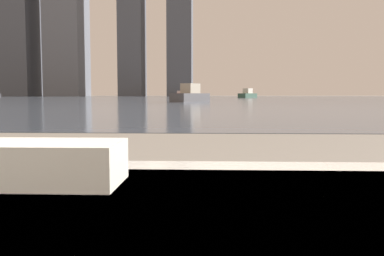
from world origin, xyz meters
TOP-DOWN VIEW (x-y plane):
  - towel_stack at (-0.12, 0.79)m, footprint 0.28×0.16m
  - harbor_water at (0.00, 62.00)m, footprint 180.00×110.00m
  - harbor_boat_2 at (-4.14, 64.37)m, footprint 2.19×3.11m
  - harbor_boat_4 at (-1.34, 33.89)m, footprint 3.11×4.03m
  - harbor_boat_5 at (6.35, 69.89)m, footprint 3.40×4.19m
  - skyline_tower_1 at (-39.28, 118.00)m, footprint 9.60×12.09m
  - skyline_tower_3 at (-7.90, 118.00)m, footprint 6.53×11.05m

SIDE VIEW (x-z plane):
  - harbor_water at x=0.00m, z-range 0.00..0.01m
  - harbor_boat_2 at x=-4.14m, z-range -0.15..0.96m
  - harbor_boat_4 at x=-1.34m, z-range -0.21..1.25m
  - towel_stack at x=-0.12m, z-range 0.48..0.56m
  - harbor_boat_5 at x=6.35m, z-range -0.22..1.31m
  - skyline_tower_3 at x=-7.90m, z-range 0.00..44.68m
  - skyline_tower_1 at x=-39.28m, z-range 0.00..45.47m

